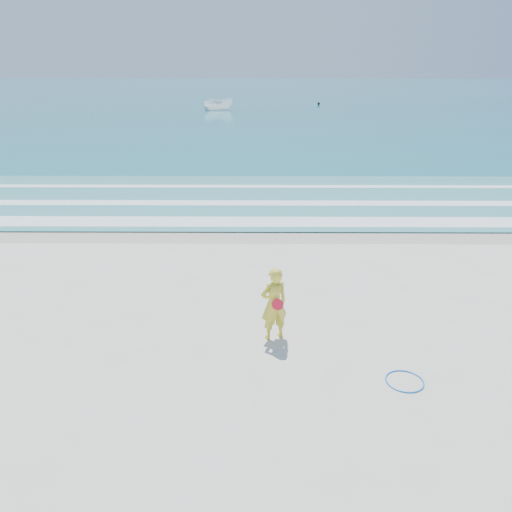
{
  "coord_description": "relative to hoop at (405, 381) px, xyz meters",
  "views": [
    {
      "loc": [
        0.19,
        -9.19,
        6.15
      ],
      "look_at": [
        0.1,
        4.0,
        1.0
      ],
      "focal_mm": 35.0,
      "sensor_mm": 36.0,
      "label": 1
    }
  ],
  "objects": [
    {
      "name": "woman",
      "position": [
        -2.66,
        1.74,
        0.88
      ],
      "size": [
        0.77,
        0.65,
        1.79
      ],
      "color": "gold",
      "rests_on": "ground"
    },
    {
      "name": "foam_far",
      "position": [
        -3.19,
        17.05,
        0.04
      ],
      "size": [
        400.0,
        0.6,
        0.01
      ],
      "primitive_type": "cube",
      "color": "white",
      "rests_on": "shallow"
    },
    {
      "name": "ground",
      "position": [
        -3.19,
        0.55,
        -0.01
      ],
      "size": [
        400.0,
        400.0,
        0.0
      ],
      "primitive_type": "plane",
      "color": "silver",
      "rests_on": "ground"
    },
    {
      "name": "foam_near",
      "position": [
        -3.19,
        10.85,
        0.04
      ],
      "size": [
        400.0,
        1.4,
        0.01
      ],
      "primitive_type": "cube",
      "color": "white",
      "rests_on": "shallow"
    },
    {
      "name": "buoy",
      "position": [
        5.94,
        70.35,
        0.23
      ],
      "size": [
        0.41,
        0.41,
        0.41
      ],
      "primitive_type": "sphere",
      "color": "black",
      "rests_on": "ocean"
    },
    {
      "name": "shallow",
      "position": [
        -3.19,
        14.55,
        0.03
      ],
      "size": [
        400.0,
        10.0,
        0.01
      ],
      "primitive_type": "cube",
      "color": "#59B7AD",
      "rests_on": "ocean"
    },
    {
      "name": "wet_sand",
      "position": [
        -3.19,
        9.55,
        -0.01
      ],
      "size": [
        400.0,
        2.4,
        0.0
      ],
      "primitive_type": "cube",
      "color": "#B2A893",
      "rests_on": "ground"
    },
    {
      "name": "foam_mid",
      "position": [
        -3.19,
        13.75,
        0.04
      ],
      "size": [
        400.0,
        0.9,
        0.01
      ],
      "primitive_type": "cube",
      "color": "white",
      "rests_on": "shallow"
    },
    {
      "name": "boat",
      "position": [
        -8.62,
        61.46,
        0.85
      ],
      "size": [
        4.52,
        2.56,
        1.65
      ],
      "primitive_type": "imported",
      "rotation": [
        0.0,
        0.0,
        1.81
      ],
      "color": "white",
      "rests_on": "ocean"
    },
    {
      "name": "ocean",
      "position": [
        -3.19,
        105.55,
        0.01
      ],
      "size": [
        400.0,
        190.0,
        0.04
      ],
      "primitive_type": "cube",
      "color": "#19727F",
      "rests_on": "ground"
    },
    {
      "name": "hoop",
      "position": [
        0.0,
        0.0,
        0.0
      ],
      "size": [
        0.95,
        0.95,
        0.03
      ],
      "primitive_type": "torus",
      "rotation": [
        0.0,
        0.0,
        0.25
      ],
      "color": "blue",
      "rests_on": "ground"
    }
  ]
}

